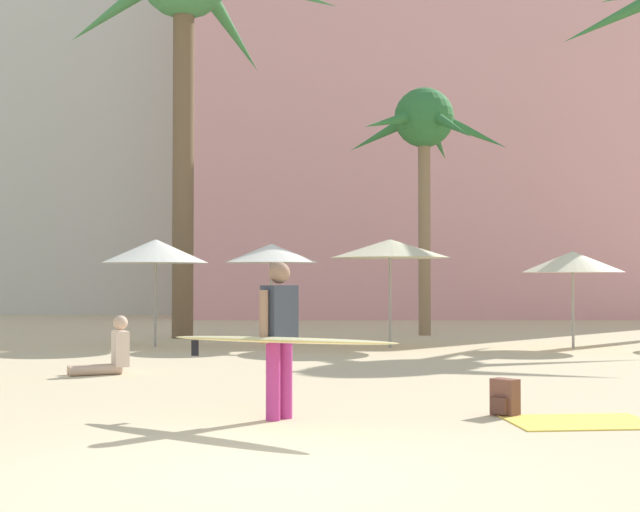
{
  "coord_description": "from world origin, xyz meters",
  "views": [
    {
      "loc": [
        0.4,
        -6.98,
        1.55
      ],
      "look_at": [
        0.44,
        6.68,
        1.91
      ],
      "focal_mm": 49.64,
      "sensor_mm": 36.0,
      "label": 1
    }
  ],
  "objects_px": {
    "palm_tree_right": "(422,132)",
    "person_far_right": "(107,354)",
    "cafe_umbrella_4": "(153,251)",
    "person_mid_center": "(276,336)",
    "beach_towel": "(578,422)",
    "backpack": "(502,398)",
    "cafe_umbrella_3": "(387,249)",
    "cafe_umbrella_0": "(269,253)",
    "cafe_umbrella_2": "(570,262)"
  },
  "relations": [
    {
      "from": "palm_tree_right",
      "to": "beach_towel",
      "type": "xyz_separation_m",
      "value": [
        -0.09,
        -14.95,
        -5.67
      ]
    },
    {
      "from": "cafe_umbrella_4",
      "to": "person_mid_center",
      "type": "relative_size",
      "value": 0.93
    },
    {
      "from": "cafe_umbrella_2",
      "to": "backpack",
      "type": "height_order",
      "value": "cafe_umbrella_2"
    },
    {
      "from": "cafe_umbrella_4",
      "to": "backpack",
      "type": "distance_m",
      "value": 11.86
    },
    {
      "from": "cafe_umbrella_3",
      "to": "cafe_umbrella_4",
      "type": "relative_size",
      "value": 1.1
    },
    {
      "from": "palm_tree_right",
      "to": "person_far_right",
      "type": "bearing_deg",
      "value": -122.4
    },
    {
      "from": "cafe_umbrella_3",
      "to": "cafe_umbrella_4",
      "type": "bearing_deg",
      "value": 178.09
    },
    {
      "from": "beach_towel",
      "to": "backpack",
      "type": "xyz_separation_m",
      "value": [
        -0.73,
        0.47,
        0.19
      ]
    },
    {
      "from": "person_mid_center",
      "to": "person_far_right",
      "type": "distance_m",
      "value": 5.7
    },
    {
      "from": "cafe_umbrella_3",
      "to": "cafe_umbrella_4",
      "type": "distance_m",
      "value": 5.36
    },
    {
      "from": "cafe_umbrella_2",
      "to": "cafe_umbrella_4",
      "type": "bearing_deg",
      "value": 177.65
    },
    {
      "from": "cafe_umbrella_0",
      "to": "backpack",
      "type": "bearing_deg",
      "value": -72.48
    },
    {
      "from": "cafe_umbrella_2",
      "to": "person_far_right",
      "type": "relative_size",
      "value": 2.24
    },
    {
      "from": "palm_tree_right",
      "to": "person_far_right",
      "type": "xyz_separation_m",
      "value": [
        -6.37,
        -10.03,
        -5.34
      ]
    },
    {
      "from": "cafe_umbrella_0",
      "to": "beach_towel",
      "type": "relative_size",
      "value": 1.55
    },
    {
      "from": "cafe_umbrella_0",
      "to": "backpack",
      "type": "xyz_separation_m",
      "value": [
        3.21,
        -10.18,
        -1.95
      ]
    },
    {
      "from": "cafe_umbrella_4",
      "to": "backpack",
      "type": "height_order",
      "value": "cafe_umbrella_4"
    },
    {
      "from": "cafe_umbrella_0",
      "to": "cafe_umbrella_3",
      "type": "relative_size",
      "value": 0.87
    },
    {
      "from": "cafe_umbrella_4",
      "to": "palm_tree_right",
      "type": "bearing_deg",
      "value": 33.12
    },
    {
      "from": "cafe_umbrella_0",
      "to": "palm_tree_right",
      "type": "bearing_deg",
      "value": 46.8
    },
    {
      "from": "cafe_umbrella_2",
      "to": "backpack",
      "type": "xyz_separation_m",
      "value": [
        -3.57,
        -9.73,
        -1.74
      ]
    },
    {
      "from": "backpack",
      "to": "person_far_right",
      "type": "xyz_separation_m",
      "value": [
        -5.55,
        4.45,
        0.13
      ]
    },
    {
      "from": "palm_tree_right",
      "to": "person_far_right",
      "type": "relative_size",
      "value": 6.81
    },
    {
      "from": "cafe_umbrella_0",
      "to": "cafe_umbrella_4",
      "type": "relative_size",
      "value": 0.96
    },
    {
      "from": "person_mid_center",
      "to": "cafe_umbrella_4",
      "type": "bearing_deg",
      "value": 147.31
    },
    {
      "from": "beach_towel",
      "to": "backpack",
      "type": "relative_size",
      "value": 3.66
    },
    {
      "from": "backpack",
      "to": "cafe_umbrella_3",
      "type": "bearing_deg",
      "value": -129.17
    },
    {
      "from": "beach_towel",
      "to": "person_far_right",
      "type": "xyz_separation_m",
      "value": [
        -6.27,
        4.92,
        0.33
      ]
    },
    {
      "from": "palm_tree_right",
      "to": "person_mid_center",
      "type": "relative_size",
      "value": 2.6
    },
    {
      "from": "cafe_umbrella_4",
      "to": "backpack",
      "type": "bearing_deg",
      "value": -59.89
    },
    {
      "from": "cafe_umbrella_0",
      "to": "person_mid_center",
      "type": "height_order",
      "value": "cafe_umbrella_0"
    },
    {
      "from": "cafe_umbrella_3",
      "to": "person_far_right",
      "type": "xyz_separation_m",
      "value": [
        -5.03,
        -5.49,
        -1.91
      ]
    },
    {
      "from": "palm_tree_right",
      "to": "person_mid_center",
      "type": "xyz_separation_m",
      "value": [
        -3.37,
        -14.85,
        -4.74
      ]
    },
    {
      "from": "cafe_umbrella_4",
      "to": "person_far_right",
      "type": "bearing_deg",
      "value": -86.77
    },
    {
      "from": "palm_tree_right",
      "to": "cafe_umbrella_3",
      "type": "xyz_separation_m",
      "value": [
        -1.33,
        -4.54,
        -3.43
      ]
    },
    {
      "from": "person_far_right",
      "to": "beach_towel",
      "type": "bearing_deg",
      "value": 117.26
    },
    {
      "from": "cafe_umbrella_0",
      "to": "person_far_right",
      "type": "xyz_separation_m",
      "value": [
        -2.33,
        -5.73,
        -1.82
      ]
    },
    {
      "from": "cafe_umbrella_3",
      "to": "person_mid_center",
      "type": "height_order",
      "value": "cafe_umbrella_3"
    },
    {
      "from": "cafe_umbrella_3",
      "to": "backpack",
      "type": "bearing_deg",
      "value": -87.05
    },
    {
      "from": "cafe_umbrella_4",
      "to": "beach_towel",
      "type": "relative_size",
      "value": 1.61
    },
    {
      "from": "cafe_umbrella_0",
      "to": "person_far_right",
      "type": "distance_m",
      "value": 6.45
    },
    {
      "from": "cafe_umbrella_2",
      "to": "person_mid_center",
      "type": "bearing_deg",
      "value": -121.24
    },
    {
      "from": "person_far_right",
      "to": "cafe_umbrella_4",
      "type": "bearing_deg",
      "value": -111.41
    },
    {
      "from": "cafe_umbrella_4",
      "to": "person_mid_center",
      "type": "bearing_deg",
      "value": -72.48
    },
    {
      "from": "person_far_right",
      "to": "cafe_umbrella_0",
      "type": "bearing_deg",
      "value": -136.77
    },
    {
      "from": "cafe_umbrella_2",
      "to": "person_far_right",
      "type": "height_order",
      "value": "cafe_umbrella_2"
    },
    {
      "from": "palm_tree_right",
      "to": "cafe_umbrella_2",
      "type": "distance_m",
      "value": 6.64
    },
    {
      "from": "cafe_umbrella_2",
      "to": "beach_towel",
      "type": "height_order",
      "value": "cafe_umbrella_2"
    },
    {
      "from": "cafe_umbrella_3",
      "to": "cafe_umbrella_2",
      "type": "bearing_deg",
      "value": -2.92
    },
    {
      "from": "cafe_umbrella_3",
      "to": "person_mid_center",
      "type": "bearing_deg",
      "value": -101.21
    }
  ]
}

